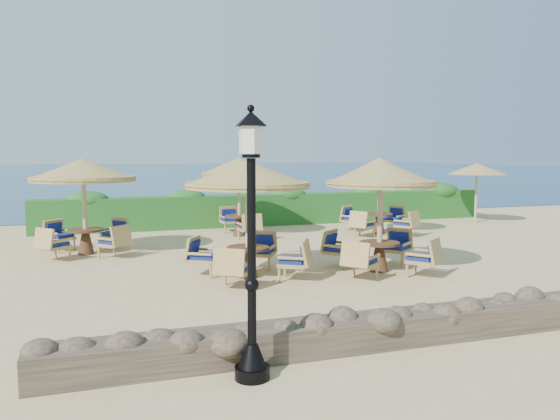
# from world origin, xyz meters

# --- Properties ---
(ground) EXTENTS (120.00, 120.00, 0.00)m
(ground) POSITION_xyz_m (0.00, 0.00, 0.00)
(ground) COLOR tan
(ground) RESTS_ON ground
(sea) EXTENTS (160.00, 160.00, 0.00)m
(sea) POSITION_xyz_m (0.00, 70.00, 0.00)
(sea) COLOR navy
(sea) RESTS_ON ground
(hedge) EXTENTS (18.00, 0.90, 1.20)m
(hedge) POSITION_xyz_m (0.00, 7.20, 0.60)
(hedge) COLOR #194E1A
(hedge) RESTS_ON ground
(stone_wall) EXTENTS (15.00, 0.65, 0.44)m
(stone_wall) POSITION_xyz_m (0.00, -6.20, 0.22)
(stone_wall) COLOR brown
(stone_wall) RESTS_ON ground
(lamp_post) EXTENTS (0.44, 0.44, 3.31)m
(lamp_post) POSITION_xyz_m (-4.80, -6.80, 1.55)
(lamp_post) COLOR black
(lamp_post) RESTS_ON ground
(extra_parasol) EXTENTS (2.30, 2.30, 2.41)m
(extra_parasol) POSITION_xyz_m (7.80, 5.20, 2.17)
(extra_parasol) COLOR tan
(extra_parasol) RESTS_ON ground
(cafe_set_0) EXTENTS (2.82, 2.82, 2.65)m
(cafe_set_0) POSITION_xyz_m (-3.43, -1.41, 1.83)
(cafe_set_0) COLOR tan
(cafe_set_0) RESTS_ON ground
(cafe_set_1) EXTENTS (2.62, 2.62, 2.65)m
(cafe_set_1) POSITION_xyz_m (-0.30, -1.74, 1.77)
(cafe_set_1) COLOR tan
(cafe_set_1) RESTS_ON ground
(cafe_set_2) EXTENTS (2.86, 2.86, 2.65)m
(cafe_set_2) POSITION_xyz_m (-7.00, 2.78, 1.84)
(cafe_set_2) COLOR tan
(cafe_set_2) RESTS_ON ground
(cafe_set_3) EXTENTS (2.54, 2.84, 2.65)m
(cafe_set_3) POSITION_xyz_m (-2.12, 4.73, 1.96)
(cafe_set_3) COLOR tan
(cafe_set_3) RESTS_ON ground
(cafe_set_4) EXTENTS (2.75, 2.75, 2.65)m
(cafe_set_4) POSITION_xyz_m (2.64, 3.74, 1.64)
(cafe_set_4) COLOR tan
(cafe_set_4) RESTS_ON ground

